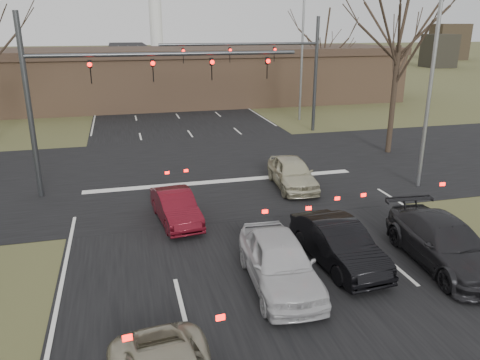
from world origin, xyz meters
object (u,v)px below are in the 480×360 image
at_px(car_silver_ahead, 292,173).
at_px(streetlight_right_far, 300,49).
at_px(mast_arm_near, 106,81).
at_px(car_red_ahead, 176,207).
at_px(mast_arm_far, 278,61).
at_px(car_charcoal_sedan, 445,243).
at_px(building, 188,76).
at_px(streetlight_right_near, 429,68).
at_px(car_black_hatch, 338,244).
at_px(car_white_sedan, 280,261).

bearing_deg(car_silver_ahead, streetlight_right_far, 72.29).
distance_m(mast_arm_near, car_red_ahead, 6.69).
bearing_deg(mast_arm_far, car_red_ahead, -122.19).
bearing_deg(car_charcoal_sedan, car_silver_ahead, 108.76).
bearing_deg(building, car_charcoal_sedan, -84.94).
xyz_separation_m(mast_arm_near, streetlight_right_near, (14.05, -3.00, 0.51)).
bearing_deg(car_black_hatch, car_white_sedan, -165.53).
height_order(mast_arm_far, car_silver_ahead, mast_arm_far).
distance_m(streetlight_right_far, car_red_ahead, 22.66).
distance_m(streetlight_right_far, car_charcoal_sedan, 24.86).
height_order(car_black_hatch, car_red_ahead, car_black_hatch).
distance_m(building, car_white_sedan, 35.07).
xyz_separation_m(car_black_hatch, car_charcoal_sedan, (3.32, -0.87, 0.03)).
bearing_deg(car_charcoal_sedan, car_red_ahead, 149.73).
bearing_deg(car_black_hatch, car_silver_ahead, 76.27).
relative_size(car_white_sedan, car_red_ahead, 1.20).
bearing_deg(mast_arm_near, car_black_hatch, -52.55).
bearing_deg(car_red_ahead, mast_arm_far, 51.02).
bearing_deg(mast_arm_far, car_white_sedan, -108.54).
height_order(mast_arm_near, streetlight_right_near, streetlight_right_near).
distance_m(mast_arm_near, car_black_hatch, 12.32).
xyz_separation_m(building, streetlight_right_far, (7.32, -11.00, 2.92)).
bearing_deg(building, streetlight_right_far, -56.35).
bearing_deg(building, car_black_hatch, -90.37).
bearing_deg(building, car_white_sedan, -94.09).
bearing_deg(car_black_hatch, streetlight_right_near, 36.64).
relative_size(building, car_charcoal_sedan, 8.28).
bearing_deg(streetlight_right_far, car_silver_ahead, -112.00).
distance_m(building, car_black_hatch, 34.20).
xyz_separation_m(car_red_ahead, car_silver_ahead, (5.90, 2.78, 0.10)).
relative_size(car_red_ahead, car_silver_ahead, 0.89).
relative_size(car_charcoal_sedan, car_red_ahead, 1.35).
bearing_deg(car_white_sedan, car_charcoal_sedan, 2.27).
distance_m(streetlight_right_far, car_black_hatch, 24.83).
bearing_deg(car_white_sedan, mast_arm_near, 118.69).
height_order(building, mast_arm_near, mast_arm_near).
distance_m(car_white_sedan, car_charcoal_sedan, 5.60).
xyz_separation_m(mast_arm_far, car_charcoal_sedan, (-1.08, -20.02, -4.27)).
height_order(car_black_hatch, car_silver_ahead, car_silver_ahead).
height_order(streetlight_right_far, car_black_hatch, streetlight_right_far).
xyz_separation_m(mast_arm_near, car_charcoal_sedan, (10.33, -10.02, -4.33)).
bearing_deg(car_charcoal_sedan, mast_arm_far, 91.58).
bearing_deg(building, mast_arm_far, -74.42).
relative_size(building, car_black_hatch, 9.82).
bearing_deg(mast_arm_near, car_white_sedan, -64.53).
bearing_deg(streetlight_right_far, mast_arm_near, -136.11).
relative_size(mast_arm_near, streetlight_right_far, 1.21).
height_order(streetlight_right_far, car_silver_ahead, streetlight_right_far).
bearing_deg(streetlight_right_far, streetlight_right_near, -91.68).
bearing_deg(streetlight_right_near, car_black_hatch, -138.89).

